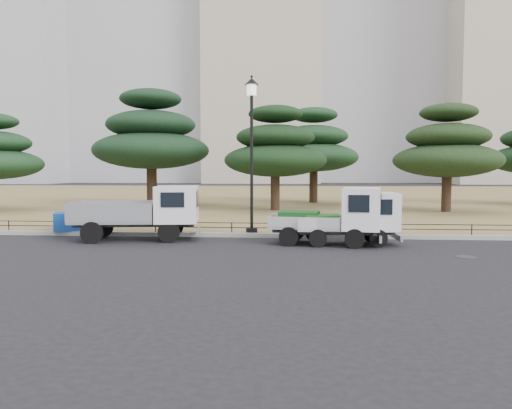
# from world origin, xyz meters

# --- Properties ---
(ground) EXTENTS (220.00, 220.00, 0.00)m
(ground) POSITION_xyz_m (0.00, 0.00, 0.00)
(ground) COLOR black
(lawn) EXTENTS (120.00, 56.00, 0.15)m
(lawn) POSITION_xyz_m (0.00, 30.60, 0.07)
(lawn) COLOR olive
(lawn) RESTS_ON ground
(curb) EXTENTS (120.00, 0.25, 0.16)m
(curb) POSITION_xyz_m (0.00, 2.60, 0.08)
(curb) COLOR gray
(curb) RESTS_ON ground
(truck_large) EXTENTS (4.75, 2.41, 1.98)m
(truck_large) POSITION_xyz_m (-4.10, 1.59, 1.10)
(truck_large) COLOR black
(truck_large) RESTS_ON ground
(truck_kei_front) EXTENTS (3.91, 2.13, 1.97)m
(truck_kei_front) POSITION_xyz_m (2.78, 0.97, 0.98)
(truck_kei_front) COLOR black
(truck_kei_front) RESTS_ON ground
(truck_kei_rear) EXTENTS (3.49, 1.67, 1.79)m
(truck_kei_rear) POSITION_xyz_m (3.49, 1.08, 0.89)
(truck_kei_rear) COLOR black
(truck_kei_rear) RESTS_ON ground
(street_lamp) EXTENTS (0.53, 0.53, 5.92)m
(street_lamp) POSITION_xyz_m (-0.24, 2.90, 4.15)
(street_lamp) COLOR black
(street_lamp) RESTS_ON lawn
(pipe_fence) EXTENTS (38.00, 0.04, 0.40)m
(pipe_fence) POSITION_xyz_m (0.00, 2.75, 0.44)
(pipe_fence) COLOR black
(pipe_fence) RESTS_ON lawn
(tarp_pile) EXTENTS (1.86, 1.63, 1.03)m
(tarp_pile) POSITION_xyz_m (-7.36, 3.04, 0.56)
(tarp_pile) COLOR #14479D
(tarp_pile) RESTS_ON lawn
(manhole) EXTENTS (0.60, 0.60, 0.01)m
(manhole) POSITION_xyz_m (6.50, -1.20, 0.01)
(manhole) COLOR #2D2D30
(manhole) RESTS_ON ground
(pine_west_near) EXTENTS (7.79, 7.79, 7.79)m
(pine_west_near) POSITION_xyz_m (-8.23, 16.73, 4.64)
(pine_west_near) COLOR black
(pine_west_near) RESTS_ON lawn
(pine_center_left) EXTENTS (6.14, 6.14, 6.24)m
(pine_center_left) POSITION_xyz_m (0.23, 13.61, 3.76)
(pine_center_left) COLOR black
(pine_center_left) RESTS_ON lawn
(pine_center_right) EXTENTS (6.57, 6.57, 6.97)m
(pine_center_right) POSITION_xyz_m (2.77, 20.73, 4.19)
(pine_center_right) COLOR black
(pine_center_right) RESTS_ON lawn
(pine_east_near) EXTENTS (6.15, 6.15, 6.21)m
(pine_east_near) POSITION_xyz_m (10.15, 13.31, 3.74)
(pine_east_near) COLOR black
(pine_east_near) RESTS_ON lawn
(tower_far_west) EXTENTS (24.00, 20.00, 65.00)m
(tower_far_west) POSITION_xyz_m (-55.00, 80.00, 32.50)
(tower_far_west) COLOR #A0A0A5
(tower_far_west) RESTS_ON ground
(tower_center_left) EXTENTS (22.00, 20.00, 55.00)m
(tower_center_left) POSITION_xyz_m (-5.00, 85.00, 27.50)
(tower_center_left) COLOR #AAA08C
(tower_center_left) RESTS_ON ground
(tower_east) EXTENTS (20.00, 18.00, 48.00)m
(tower_east) POSITION_xyz_m (40.00, 82.00, 24.00)
(tower_east) COLOR #AAA08C
(tower_east) RESTS_ON ground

